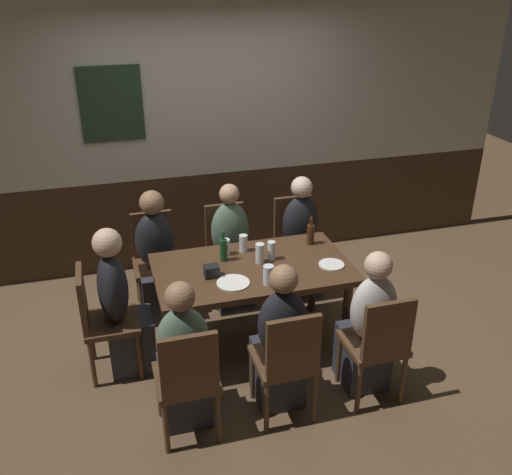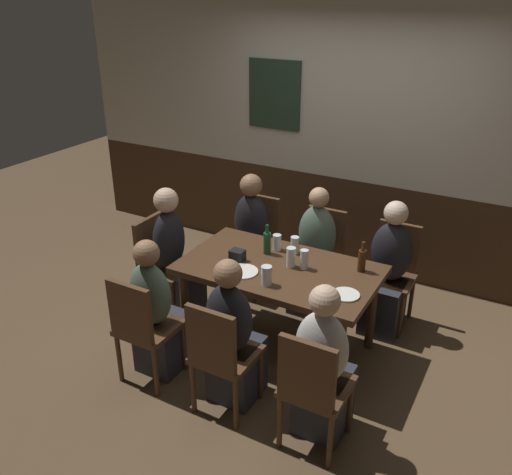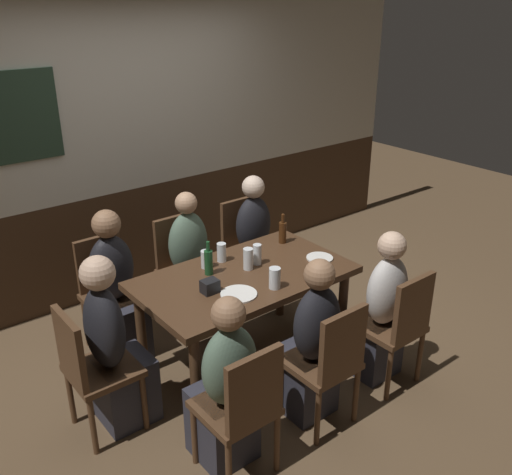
{
  "view_description": "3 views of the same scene",
  "coord_description": "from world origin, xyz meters",
  "px_view_note": "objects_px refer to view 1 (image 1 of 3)",
  "views": [
    {
      "loc": [
        -1.02,
        -3.65,
        2.82
      ],
      "look_at": [
        0.01,
        -0.06,
        1.01
      ],
      "focal_mm": 39.37,
      "sensor_mm": 36.0,
      "label": 1
    },
    {
      "loc": [
        1.62,
        -3.29,
        2.71
      ],
      "look_at": [
        -0.22,
        0.04,
        0.92
      ],
      "focal_mm": 38.13,
      "sensor_mm": 36.0,
      "label": 2
    },
    {
      "loc": [
        -2.12,
        -2.8,
        2.57
      ],
      "look_at": [
        0.09,
        -0.02,
        1.0
      ],
      "focal_mm": 39.48,
      "sensor_mm": 36.0,
      "label": 3
    }
  ],
  "objects_px": {
    "chair_mid_far": "(228,247)",
    "beer_bottle_brown": "(311,234)",
    "chair_left_near": "(188,377)",
    "tumbler_water": "(244,244)",
    "highball_clear": "(268,276)",
    "plate_white_large": "(233,283)",
    "chair_right_far": "(295,238)",
    "person_head_west": "(122,312)",
    "chair_head_west": "(100,316)",
    "chair_right_near": "(379,342)",
    "person_mid_near": "(280,347)",
    "person_mid_far": "(232,256)",
    "dining_table": "(253,276)",
    "condiment_caddy": "(212,271)",
    "chair_left_far": "(155,256)",
    "person_right_far": "(301,247)",
    "person_left_near": "(184,365)",
    "beer_bottle_green": "(223,249)",
    "pint_glass_stout": "(260,254)",
    "plate_white_small": "(331,265)",
    "pint_glass_pale": "(226,247)",
    "beer_glass_half": "(271,252)",
    "chair_mid_near": "(288,359)",
    "person_left_far": "(158,265)",
    "person_right_near": "(368,331)"
  },
  "relations": [
    {
      "from": "beer_bottle_brown",
      "to": "tumbler_water",
      "type": "bearing_deg",
      "value": 177.19
    },
    {
      "from": "person_mid_far",
      "to": "tumbler_water",
      "type": "bearing_deg",
      "value": -89.72
    },
    {
      "from": "beer_glass_half",
      "to": "plate_white_small",
      "type": "bearing_deg",
      "value": -27.76
    },
    {
      "from": "chair_right_far",
      "to": "person_head_west",
      "type": "bearing_deg",
      "value": -153.02
    },
    {
      "from": "person_right_far",
      "to": "condiment_caddy",
      "type": "xyz_separation_m",
      "value": [
        -1.0,
        -0.75,
        0.3
      ]
    },
    {
      "from": "chair_head_west",
      "to": "highball_clear",
      "type": "distance_m",
      "value": 1.28
    },
    {
      "from": "chair_mid_near",
      "to": "beer_bottle_green",
      "type": "height_order",
      "value": "beer_bottle_green"
    },
    {
      "from": "person_left_far",
      "to": "chair_right_far",
      "type": "bearing_deg",
      "value": 6.95
    },
    {
      "from": "chair_mid_far",
      "to": "beer_bottle_green",
      "type": "xyz_separation_m",
      "value": [
        -0.19,
        -0.69,
        0.34
      ]
    },
    {
      "from": "chair_mid_far",
      "to": "person_left_far",
      "type": "relative_size",
      "value": 0.76
    },
    {
      "from": "beer_glass_half",
      "to": "plate_white_small",
      "type": "height_order",
      "value": "beer_glass_half"
    },
    {
      "from": "chair_left_far",
      "to": "pint_glass_stout",
      "type": "relative_size",
      "value": 5.53
    },
    {
      "from": "dining_table",
      "to": "pint_glass_pale",
      "type": "relative_size",
      "value": 11.43
    },
    {
      "from": "person_right_far",
      "to": "chair_left_far",
      "type": "bearing_deg",
      "value": 173.03
    },
    {
      "from": "chair_mid_far",
      "to": "person_mid_near",
      "type": "distance_m",
      "value": 1.54
    },
    {
      "from": "person_left_near",
      "to": "beer_bottle_green",
      "type": "relative_size",
      "value": 4.47
    },
    {
      "from": "pint_glass_stout",
      "to": "plate_white_large",
      "type": "height_order",
      "value": "pint_glass_stout"
    },
    {
      "from": "chair_left_far",
      "to": "person_right_far",
      "type": "relative_size",
      "value": 0.76
    },
    {
      "from": "highball_clear",
      "to": "plate_white_large",
      "type": "xyz_separation_m",
      "value": [
        -0.25,
        0.07,
        -0.06
      ]
    },
    {
      "from": "chair_mid_near",
      "to": "plate_white_large",
      "type": "bearing_deg",
      "value": 107.81
    },
    {
      "from": "chair_left_near",
      "to": "chair_mid_near",
      "type": "distance_m",
      "value": 0.66
    },
    {
      "from": "chair_head_west",
      "to": "beer_bottle_brown",
      "type": "height_order",
      "value": "beer_bottle_brown"
    },
    {
      "from": "chair_left_near",
      "to": "person_left_near",
      "type": "height_order",
      "value": "person_left_near"
    },
    {
      "from": "beer_bottle_green",
      "to": "chair_mid_near",
      "type": "bearing_deg",
      "value": -79.31
    },
    {
      "from": "beer_bottle_green",
      "to": "condiment_caddy",
      "type": "relative_size",
      "value": 2.27
    },
    {
      "from": "chair_mid_far",
      "to": "tumbler_water",
      "type": "height_order",
      "value": "same"
    },
    {
      "from": "person_mid_far",
      "to": "person_left_far",
      "type": "relative_size",
      "value": 0.99
    },
    {
      "from": "plate_white_large",
      "to": "beer_bottle_brown",
      "type": "bearing_deg",
      "value": 30.45
    },
    {
      "from": "chair_right_near",
      "to": "chair_mid_far",
      "type": "bearing_deg",
      "value": 111.28
    },
    {
      "from": "chair_right_near",
      "to": "beer_bottle_green",
      "type": "height_order",
      "value": "beer_bottle_green"
    },
    {
      "from": "pint_glass_stout",
      "to": "plate_white_small",
      "type": "distance_m",
      "value": 0.56
    },
    {
      "from": "dining_table",
      "to": "condiment_caddy",
      "type": "distance_m",
      "value": 0.37
    },
    {
      "from": "person_mid_far",
      "to": "person_right_far",
      "type": "bearing_deg",
      "value": 0.03
    },
    {
      "from": "chair_left_near",
      "to": "tumbler_water",
      "type": "bearing_deg",
      "value": 59.36
    },
    {
      "from": "person_right_near",
      "to": "person_head_west",
      "type": "bearing_deg",
      "value": 157.63
    },
    {
      "from": "chair_mid_far",
      "to": "beer_bottle_brown",
      "type": "xyz_separation_m",
      "value": [
        0.57,
        -0.61,
        0.34
      ]
    },
    {
      "from": "chair_mid_far",
      "to": "pint_glass_stout",
      "type": "relative_size",
      "value": 5.53
    },
    {
      "from": "chair_right_near",
      "to": "beer_bottle_brown",
      "type": "xyz_separation_m",
      "value": [
        -0.09,
        1.09,
        0.34
      ]
    },
    {
      "from": "pint_glass_pale",
      "to": "pint_glass_stout",
      "type": "distance_m",
      "value": 0.31
    },
    {
      "from": "chair_right_far",
      "to": "tumbler_water",
      "type": "relative_size",
      "value": 6.25
    },
    {
      "from": "chair_right_near",
      "to": "plate_white_small",
      "type": "xyz_separation_m",
      "value": [
        -0.07,
        0.7,
        0.25
      ]
    },
    {
      "from": "pint_glass_pale",
      "to": "condiment_caddy",
      "type": "bearing_deg",
      "value": -119.65
    },
    {
      "from": "dining_table",
      "to": "person_right_near",
      "type": "height_order",
      "value": "person_right_near"
    },
    {
      "from": "chair_left_far",
      "to": "person_mid_far",
      "type": "xyz_separation_m",
      "value": [
        0.66,
        -0.16,
        -0.02
      ]
    },
    {
      "from": "person_right_far",
      "to": "chair_left_near",
      "type": "bearing_deg",
      "value": -130.73
    },
    {
      "from": "chair_mid_far",
      "to": "person_head_west",
      "type": "bearing_deg",
      "value": -139.84
    },
    {
      "from": "chair_left_far",
      "to": "person_head_west",
      "type": "xyz_separation_m",
      "value": [
        -0.35,
        -0.85,
        0.01
      ]
    },
    {
      "from": "chair_right_far",
      "to": "chair_left_near",
      "type": "xyz_separation_m",
      "value": [
        -1.33,
        -1.7,
        0.0
      ]
    },
    {
      "from": "tumbler_water",
      "to": "condiment_caddy",
      "type": "bearing_deg",
      "value": -134.84
    },
    {
      "from": "chair_head_west",
      "to": "chair_right_near",
      "type": "xyz_separation_m",
      "value": [
        1.83,
        -0.85,
        0.0
      ]
    }
  ]
}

